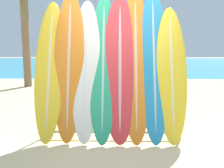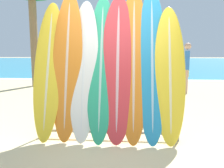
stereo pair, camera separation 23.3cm
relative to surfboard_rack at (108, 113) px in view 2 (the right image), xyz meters
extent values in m
plane|color=#CCB789|center=(0.15, -0.25, -0.44)|extent=(160.00, 160.00, 0.00)
cube|color=teal|center=(0.15, 38.06, -0.44)|extent=(120.00, 60.00, 0.00)
cube|color=white|center=(0.15, 8.36, -0.44)|extent=(120.00, 0.60, 0.01)
cylinder|color=slate|center=(-1.16, 0.00, -0.04)|extent=(0.04, 0.04, 0.81)
cylinder|color=slate|center=(1.16, 0.00, -0.04)|extent=(0.04, 0.04, 0.81)
cylinder|color=slate|center=(0.00, 0.00, 0.35)|extent=(2.35, 0.04, 0.04)
cylinder|color=slate|center=(0.00, 0.00, -0.32)|extent=(2.35, 0.04, 0.04)
ellipsoid|color=yellow|center=(-1.03, 0.08, 0.73)|extent=(0.50, 0.78, 2.34)
ellipsoid|color=beige|center=(-1.03, 0.08, 0.73)|extent=(0.09, 0.76, 2.25)
ellipsoid|color=orange|center=(-0.70, 0.09, 0.81)|extent=(0.52, 0.69, 2.50)
ellipsoid|color=beige|center=(-0.70, 0.09, 0.81)|extent=(0.09, 0.67, 2.41)
ellipsoid|color=silver|center=(-0.42, 0.09, 0.74)|extent=(0.49, 0.75, 2.36)
ellipsoid|color=silver|center=(-0.42, 0.09, 0.74)|extent=(0.09, 0.73, 2.27)
ellipsoid|color=#289E70|center=(-0.13, 0.12, 0.79)|extent=(0.48, 0.91, 2.46)
ellipsoid|color=#9AC3B3|center=(-0.13, 0.12, 0.79)|extent=(0.09, 0.88, 2.37)
ellipsoid|color=red|center=(0.15, 0.10, 0.78)|extent=(0.58, 0.85, 2.45)
ellipsoid|color=#D59E9F|center=(0.15, 0.10, 0.78)|extent=(0.10, 0.82, 2.36)
ellipsoid|color=orange|center=(0.41, 0.13, 0.83)|extent=(0.50, 0.87, 2.55)
ellipsoid|color=beige|center=(0.41, 0.13, 0.83)|extent=(0.09, 0.85, 2.45)
ellipsoid|color=teal|center=(0.71, 0.12, 0.83)|extent=(0.49, 0.87, 2.55)
ellipsoid|color=#98BACC|center=(0.71, 0.12, 0.83)|extent=(0.09, 0.84, 2.45)
ellipsoid|color=yellow|center=(0.99, 0.05, 0.67)|extent=(0.50, 0.72, 2.23)
ellipsoid|color=beige|center=(0.99, 0.05, 0.67)|extent=(0.09, 0.70, 2.14)
cylinder|color=beige|center=(-1.30, 7.32, -0.02)|extent=(0.12, 0.12, 0.84)
cylinder|color=beige|center=(-1.43, 7.45, -0.02)|extent=(0.12, 0.12, 0.84)
cube|color=#282D38|center=(-1.37, 7.39, 0.27)|extent=(0.27, 0.27, 0.25)
cube|color=gold|center=(-1.37, 7.39, 0.72)|extent=(0.29, 0.30, 0.66)
sphere|color=beige|center=(-1.37, 7.39, 1.21)|extent=(0.24, 0.24, 0.24)
cylinder|color=beige|center=(0.66, 4.70, -0.04)|extent=(0.11, 0.11, 0.82)
cylinder|color=beige|center=(0.82, 4.62, -0.04)|extent=(0.11, 0.11, 0.82)
cube|color=gold|center=(0.74, 4.66, 0.25)|extent=(0.27, 0.23, 0.24)
cube|color=#42996B|center=(0.74, 4.66, 0.69)|extent=(0.29, 0.25, 0.64)
sphere|color=beige|center=(0.74, 4.66, 1.16)|extent=(0.23, 0.23, 0.23)
cylinder|color=tan|center=(2.44, 4.60, -0.01)|extent=(0.12, 0.12, 0.86)
cylinder|color=tan|center=(2.39, 4.42, -0.01)|extent=(0.12, 0.12, 0.86)
cube|color=gold|center=(2.41, 4.51, 0.29)|extent=(0.21, 0.27, 0.26)
cube|color=#3370BC|center=(2.41, 4.51, 0.75)|extent=(0.23, 0.30, 0.67)
sphere|color=tan|center=(2.41, 4.51, 1.25)|extent=(0.24, 0.24, 0.24)
cylinder|color=brown|center=(-3.81, 5.89, 1.47)|extent=(0.32, 0.32, 3.83)
camera|label=1|loc=(0.10, -3.53, 0.99)|focal=35.00mm
camera|label=2|loc=(0.33, -3.52, 0.99)|focal=35.00mm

